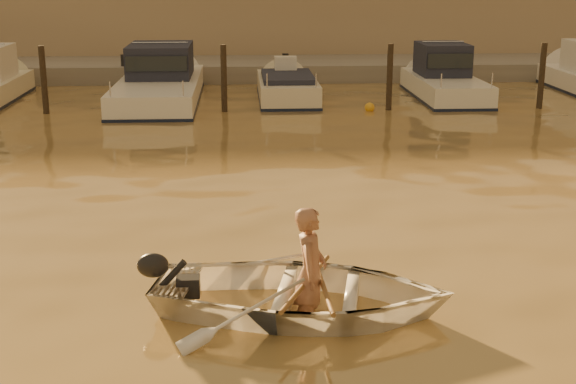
{
  "coord_description": "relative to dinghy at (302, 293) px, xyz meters",
  "views": [
    {
      "loc": [
        0.26,
        -10.2,
        4.27
      ],
      "look_at": [
        1.01,
        2.16,
        0.75
      ],
      "focal_mm": 50.0,
      "sensor_mm": 36.0,
      "label": 1
    }
  ],
  "objects": [
    {
      "name": "piling_4",
      "position": [
        8.49,
        14.64,
        0.63
      ],
      "size": [
        0.18,
        0.18,
        2.2
      ],
      "primitive_type": "cylinder",
      "color": "#2D2319",
      "rests_on": "ground_plane"
    },
    {
      "name": "piling_2",
      "position": [
        -1.21,
        14.64,
        0.63
      ],
      "size": [
        0.18,
        0.18,
        2.2
      ],
      "primitive_type": "cylinder",
      "color": "#2D2319",
      "rests_on": "ground_plane"
    },
    {
      "name": "ground_plane",
      "position": [
        -1.01,
        0.84,
        -0.27
      ],
      "size": [
        160.0,
        160.0,
        0.0
      ],
      "primitive_type": "plane",
      "color": "olive",
      "rests_on": "ground"
    },
    {
      "name": "fender_d",
      "position": [
        3.18,
        14.52,
        -0.17
      ],
      "size": [
        0.3,
        0.3,
        0.3
      ],
      "primitive_type": "sphere",
      "color": "orange",
      "rests_on": "ground_plane"
    },
    {
      "name": "moored_boat_4",
      "position": [
        6.07,
        16.84,
        0.35
      ],
      "size": [
        1.94,
        6.09,
        1.75
      ],
      "primitive_type": null,
      "color": "white",
      "rests_on": "ground_plane"
    },
    {
      "name": "outboard_motor",
      "position": [
        -1.47,
        0.28,
        0.01
      ],
      "size": [
        0.96,
        0.56,
        0.7
      ],
      "primitive_type": null,
      "rotation": [
        0.0,
        0.0,
        -0.19
      ],
      "color": "black",
      "rests_on": "dinghy"
    },
    {
      "name": "piling_1",
      "position": [
        -6.51,
        14.64,
        0.63
      ],
      "size": [
        0.18,
        0.18,
        2.2
      ],
      "primitive_type": "cylinder",
      "color": "#2D2319",
      "rests_on": "ground_plane"
    },
    {
      "name": "oar_starboard",
      "position": [
        0.05,
        -0.01,
        0.15
      ],
      "size": [
        0.8,
        1.98,
        0.13
      ],
      "primitive_type": "cylinder",
      "rotation": [
        1.54,
        0.0,
        -0.36
      ],
      "color": "brown",
      "rests_on": "dinghy"
    },
    {
      "name": "moored_boat_2",
      "position": [
        -3.35,
        16.84,
        0.35
      ],
      "size": [
        2.53,
        8.39,
        1.75
      ],
      "primitive_type": null,
      "color": "white",
      "rests_on": "ground_plane"
    },
    {
      "name": "fender_c",
      "position": [
        -3.93,
        13.66,
        -0.17
      ],
      "size": [
        0.3,
        0.3,
        0.3
      ],
      "primitive_type": "sphere",
      "color": "silver",
      "rests_on": "ground_plane"
    },
    {
      "name": "dinghy",
      "position": [
        0.0,
        0.0,
        0.0
      ],
      "size": [
        4.23,
        3.37,
        0.78
      ],
      "primitive_type": "imported",
      "rotation": [
        0.0,
        0.0,
        1.38
      ],
      "color": "silver",
      "rests_on": "ground_plane"
    },
    {
      "name": "person",
      "position": [
        0.1,
        -0.02,
        0.28
      ],
      "size": [
        0.52,
        0.69,
        1.7
      ],
      "primitive_type": "imported",
      "rotation": [
        0.0,
        0.0,
        1.38
      ],
      "color": "#9D684E",
      "rests_on": "dinghy"
    },
    {
      "name": "fender_e",
      "position": [
        6.46,
        14.42,
        -0.17
      ],
      "size": [
        0.3,
        0.3,
        0.3
      ],
      "primitive_type": "sphere",
      "color": "silver",
      "rests_on": "ground_plane"
    },
    {
      "name": "oar_port",
      "position": [
        0.25,
        -0.05,
        0.15
      ],
      "size": [
        0.1,
        2.1,
        0.13
      ],
      "primitive_type": "cylinder",
      "rotation": [
        1.54,
        0.0,
        0.02
      ],
      "color": "brown",
      "rests_on": "dinghy"
    },
    {
      "name": "moored_boat_3",
      "position": [
        0.81,
        16.84,
        -0.05
      ],
      "size": [
        1.85,
        5.42,
        0.95
      ],
      "primitive_type": null,
      "color": "beige",
      "rests_on": "ground_plane"
    },
    {
      "name": "piling_3",
      "position": [
        3.79,
        14.64,
        0.63
      ],
      "size": [
        0.18,
        0.18,
        2.2
      ],
      "primitive_type": "cylinder",
      "color": "#2D2319",
      "rests_on": "ground_plane"
    },
    {
      "name": "waterfront_building",
      "position": [
        -1.01,
        27.84,
        2.13
      ],
      "size": [
        46.0,
        7.0,
        4.8
      ],
      "primitive_type": "cube",
      "color": "#9E8466",
      "rests_on": "quay"
    },
    {
      "name": "quay",
      "position": [
        -1.01,
        22.34,
        -0.12
      ],
      "size": [
        52.0,
        4.0,
        1.0
      ],
      "primitive_type": "cube",
      "color": "gray",
      "rests_on": "ground_plane"
    }
  ]
}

